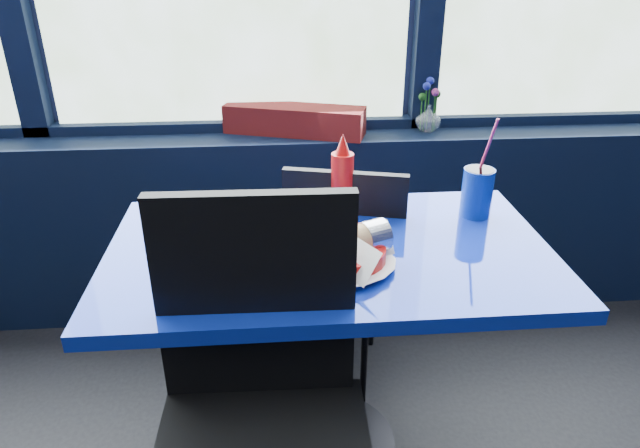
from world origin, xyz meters
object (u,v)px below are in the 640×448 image
Objects in this scene: planter_box at (294,120)px; soda_cup at (477,191)px; chair_near_front at (260,403)px; chair_near_back at (331,264)px; flower_vase at (428,115)px; ketchup_bottle at (342,179)px; near_table at (329,303)px; food_basket at (336,254)px.

planter_box is 0.88m from soda_cup.
chair_near_back is (0.23, 0.73, -0.09)m from chair_near_front.
ketchup_bottle is (-0.43, -0.66, -0.00)m from flower_vase.
ketchup_bottle is 0.41m from soda_cup.
flower_vase is 0.79m from ketchup_bottle.
planter_box is 2.23× the size of ketchup_bottle.
ketchup_bottle is (0.06, 0.21, 0.29)m from near_table.
chair_near_back reaches higher than near_table.
chair_near_front reaches higher than near_table.
planter_box is (0.13, 1.29, 0.26)m from chair_near_front.
ketchup_bottle is (0.25, 0.62, 0.27)m from chair_near_front.
chair_near_front reaches higher than ketchup_bottle.
chair_near_front is 3.55× the size of food_basket.
chair_near_front reaches higher than flower_vase.
chair_near_back is 0.51m from food_basket.
flower_vase is (0.68, 1.28, 0.27)m from chair_near_front.
food_basket is at bearing -116.30° from flower_vase.
near_table is 0.37m from ketchup_bottle.
chair_near_front reaches higher than food_basket.
chair_near_front is at bearing -138.27° from soda_cup.
chair_near_front is (-0.19, -0.41, 0.03)m from near_table.
soda_cup is (0.52, -0.71, -0.03)m from planter_box.
chair_near_back reaches higher than food_basket.
chair_near_back is 4.08× the size of flower_vase.
chair_near_front is 1.32m from planter_box.
planter_box is at bearing 85.41° from chair_near_front.
soda_cup reaches higher than planter_box.
flower_vase is at bearing 64.45° from food_basket.
flower_vase is 1.09m from food_basket.
chair_near_front is at bearing 87.04° from chair_near_back.
chair_near_back is (0.04, 0.33, -0.06)m from near_table.
near_table is 4.12× the size of food_basket.
chair_near_back is 0.55m from soda_cup.
chair_near_back is at bearing -129.40° from flower_vase.
planter_box is at bearing 125.96° from soda_cup.
food_basket is at bearing -86.95° from near_table.
food_basket is at bearing 58.63° from chair_near_front.
flower_vase is (0.54, -0.01, 0.01)m from planter_box.
near_table is 0.45m from chair_near_front.
near_table is at bearing -68.28° from planter_box.
ketchup_bottle is at bearing -123.19° from flower_vase.
chair_near_front is 0.41m from food_basket.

